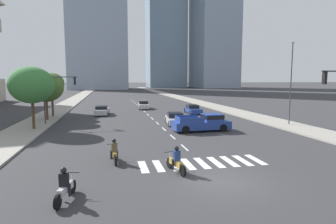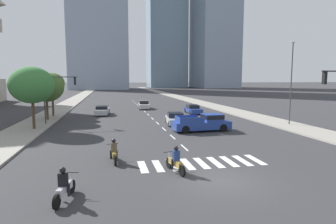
% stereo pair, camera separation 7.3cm
% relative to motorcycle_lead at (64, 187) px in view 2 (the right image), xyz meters
% --- Properties ---
extents(ground_plane, '(800.00, 800.00, 0.00)m').
position_rel_motorcycle_lead_xyz_m(ground_plane, '(7.37, 0.87, -0.58)').
color(ground_plane, '#333335').
extents(sidewalk_east, '(4.00, 260.00, 0.15)m').
position_rel_motorcycle_lead_xyz_m(sidewalk_east, '(21.08, 30.87, -0.51)').
color(sidewalk_east, gray).
rests_on(sidewalk_east, ground).
extents(sidewalk_west, '(4.00, 260.00, 0.15)m').
position_rel_motorcycle_lead_xyz_m(sidewalk_west, '(-6.34, 30.87, -0.51)').
color(sidewalk_west, gray).
rests_on(sidewalk_west, ground).
extents(crosswalk_near, '(7.65, 2.32, 0.01)m').
position_rel_motorcycle_lead_xyz_m(crosswalk_near, '(7.37, 3.91, -0.58)').
color(crosswalk_near, silver).
rests_on(crosswalk_near, ground).
extents(lane_divider_center, '(0.14, 50.00, 0.01)m').
position_rel_motorcycle_lead_xyz_m(lane_divider_center, '(7.37, 31.91, -0.58)').
color(lane_divider_center, silver).
rests_on(lane_divider_center, ground).
extents(motorcycle_lead, '(0.84, 2.18, 1.49)m').
position_rel_motorcycle_lead_xyz_m(motorcycle_lead, '(0.00, 0.00, 0.00)').
color(motorcycle_lead, black).
rests_on(motorcycle_lead, ground).
extents(motorcycle_trailing, '(0.84, 2.13, 1.49)m').
position_rel_motorcycle_lead_xyz_m(motorcycle_trailing, '(5.42, 2.61, 0.00)').
color(motorcycle_trailing, black).
rests_on(motorcycle_trailing, ground).
extents(motorcycle_third, '(0.70, 2.17, 1.49)m').
position_rel_motorcycle_lead_xyz_m(motorcycle_third, '(2.13, 5.26, 0.00)').
color(motorcycle_third, black).
rests_on(motorcycle_third, ground).
extents(pickup_truck, '(5.75, 2.20, 1.67)m').
position_rel_motorcycle_lead_xyz_m(pickup_truck, '(11.07, 14.12, 0.23)').
color(pickup_truck, navy).
rests_on(pickup_truck, ground).
extents(sedan_silver_0, '(2.03, 4.80, 1.40)m').
position_rel_motorcycle_lead_xyz_m(sedan_silver_0, '(7.78, 36.34, 0.06)').
color(sedan_silver_0, '#B7BABF').
rests_on(sedan_silver_0, ground).
extents(sedan_blue_1, '(1.92, 4.50, 1.26)m').
position_rel_motorcycle_lead_xyz_m(sedan_blue_1, '(14.23, 28.28, 0.00)').
color(sedan_blue_1, navy).
rests_on(sedan_blue_1, ground).
extents(sedan_silver_2, '(2.12, 4.54, 1.30)m').
position_rel_motorcycle_lead_xyz_m(sedan_silver_2, '(0.91, 29.17, 0.03)').
color(sedan_silver_2, '#B7BABF').
rests_on(sedan_silver_2, ground).
extents(sedan_silver_3, '(2.27, 4.47, 1.32)m').
position_rel_motorcycle_lead_xyz_m(sedan_silver_3, '(9.22, 18.70, 0.02)').
color(sedan_silver_3, '#B7BABF').
rests_on(sedan_silver_3, ground).
extents(traffic_signal_far, '(3.88, 0.28, 5.60)m').
position_rel_motorcycle_lead_xyz_m(traffic_signal_far, '(-3.81, 21.36, 3.37)').
color(traffic_signal_far, '#333335').
rests_on(traffic_signal_far, sidewalk_west).
extents(street_lamp_east, '(0.50, 0.24, 8.98)m').
position_rel_motorcycle_lead_xyz_m(street_lamp_east, '(21.38, 15.32, 4.68)').
color(street_lamp_east, '#3F3F42').
rests_on(street_lamp_east, sidewalk_east).
extents(street_tree_nearest, '(4.28, 4.28, 6.20)m').
position_rel_motorcycle_lead_xyz_m(street_tree_nearest, '(-5.54, 18.03, 3.94)').
color(street_tree_nearest, '#4C3823').
rests_on(street_tree_nearest, sidewalk_west).
extents(street_tree_second, '(4.17, 4.17, 5.74)m').
position_rel_motorcycle_lead_xyz_m(street_tree_second, '(-5.54, 24.43, 3.53)').
color(street_tree_second, '#4C3823').
rests_on(street_tree_second, sidewalk_west).
extents(street_tree_third, '(3.27, 3.27, 5.80)m').
position_rel_motorcycle_lead_xyz_m(street_tree_third, '(-5.54, 28.08, 3.96)').
color(street_tree_third, '#4C3823').
rests_on(street_tree_third, sidewalk_west).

